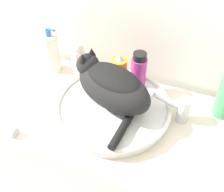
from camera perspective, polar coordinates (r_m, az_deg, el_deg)
vanity_counter at (r=1.39m, az=0.54°, el=-15.57°), size 0.93×0.50×0.80m
sink_basin at (r=1.06m, az=0.27°, el=-2.44°), size 0.44×0.44×0.05m
cat at (r=0.98m, az=-0.07°, el=2.24°), size 0.33×0.32×0.18m
faucet at (r=1.04m, az=13.63°, el=-2.29°), size 0.14×0.06×0.13m
soap_pump_bottle at (r=1.25m, az=-12.14°, el=8.58°), size 0.07×0.07×0.21m
spray_bottle_trigger at (r=1.14m, az=1.44°, el=4.76°), size 0.06×0.06×0.16m
lotion_bottle_white at (r=1.19m, az=-6.84°, el=7.32°), size 0.06×0.06×0.18m
shampoo_bottle_tall at (r=1.11m, az=5.38°, el=4.48°), size 0.06×0.06×0.19m
cream_tube at (r=1.09m, az=-21.84°, el=-5.76°), size 0.15×0.05×0.04m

